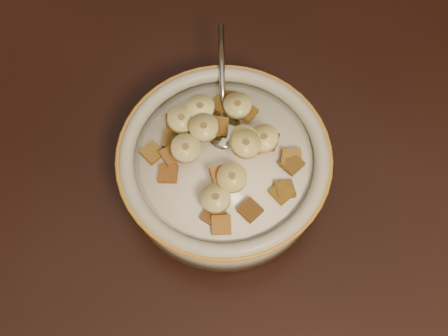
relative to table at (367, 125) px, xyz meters
The scene contains 39 objects.
floor 0.78m from the table, ahead, with size 4.00×4.50×0.10m, color #422816.
table is the anchor object (origin of this frame).
cereal_bowl 0.20m from the table, 124.72° to the right, with size 0.22×0.22×0.05m, color silver.
milk 0.21m from the table, 124.72° to the right, with size 0.18×0.18×0.00m, color white.
spoon 0.20m from the table, 134.76° to the right, with size 0.04×0.05×0.01m, color #A1A5AC.
cereal_square_0 0.19m from the table, 103.51° to the right, with size 0.02×0.02×0.01m, color brown.
cereal_square_1 0.27m from the table, 126.16° to the right, with size 0.02×0.02×0.01m, color brown.
cereal_square_2 0.24m from the table, 140.97° to the right, with size 0.02×0.02×0.01m, color #623410.
cereal_square_3 0.20m from the table, 143.31° to the right, with size 0.02×0.02×0.01m, color brown.
cereal_square_4 0.23m from the table, 134.37° to the right, with size 0.02×0.02×0.01m, color brown.
cereal_square_5 0.26m from the table, 134.73° to the right, with size 0.02×0.02×0.01m, color brown.
cereal_square_6 0.28m from the table, 132.55° to the right, with size 0.02×0.02×0.01m, color brown.
cereal_square_7 0.19m from the table, 146.11° to the right, with size 0.02×0.02×0.01m, color brown.
cereal_square_8 0.16m from the table, 110.92° to the right, with size 0.02×0.02×0.01m, color olive.
cereal_square_9 0.26m from the table, 108.23° to the right, with size 0.02×0.02×0.01m, color brown.
cereal_square_10 0.23m from the table, 106.01° to the right, with size 0.02×0.02×0.01m, color brown.
cereal_square_11 0.18m from the table, 123.21° to the right, with size 0.02×0.02×0.01m, color brown.
cereal_square_12 0.26m from the table, 111.37° to the right, with size 0.02×0.02×0.01m, color brown.
cereal_square_13 0.22m from the table, 133.47° to the right, with size 0.02×0.02×0.01m, color brown.
cereal_square_14 0.19m from the table, 103.29° to the right, with size 0.02×0.02×0.01m, color olive.
cereal_square_15 0.23m from the table, 118.18° to the right, with size 0.02×0.02×0.01m, color #9D5B2A.
cereal_square_16 0.16m from the table, 111.53° to the right, with size 0.02×0.02×0.01m, color olive.
cereal_square_17 0.25m from the table, 139.78° to the right, with size 0.02×0.02×0.01m, color #935C1B.
cereal_square_18 0.17m from the table, 122.98° to the right, with size 0.02×0.02×0.01m, color brown.
cereal_square_19 0.18m from the table, 138.50° to the right, with size 0.02×0.02×0.01m, color brown.
cereal_square_20 0.23m from the table, 138.83° to the right, with size 0.02×0.02×0.01m, color brown.
cereal_square_21 0.16m from the table, 108.88° to the right, with size 0.02×0.02×0.01m, color brown.
cereal_square_22 0.21m from the table, 133.94° to the right, with size 0.02×0.02×0.01m, color #925C18.
cereal_square_23 0.26m from the table, 129.99° to the right, with size 0.02×0.02×0.01m, color brown.
banana_slice_0 0.25m from the table, 113.51° to the right, with size 0.03×0.03×0.01m, color beige.
banana_slice_1 0.26m from the table, 128.55° to the right, with size 0.03×0.03×0.01m, color #E7CC7D.
banana_slice_2 0.23m from the table, 140.15° to the right, with size 0.03×0.03×0.01m, color #FDE79E.
banana_slice_3 0.23m from the table, 115.34° to the right, with size 0.03×0.03×0.01m, color #E3C677.
banana_slice_4 0.19m from the table, 122.14° to the right, with size 0.03×0.03×0.01m, color #FCD77B.
banana_slice_5 0.21m from the table, 121.70° to the right, with size 0.03×0.03×0.01m, color #E9D378.
banana_slice_6 0.19m from the table, 140.19° to the right, with size 0.03×0.03×0.01m, color #D7C789.
banana_slice_7 0.24m from the table, 132.63° to the right, with size 0.03×0.03×0.01m, color #D3C37C.
banana_slice_8 0.25m from the table, 137.42° to the right, with size 0.03×0.03×0.01m, color #DAC682.
banana_slice_9 0.20m from the table, 124.35° to the right, with size 0.03×0.03×0.01m, color #FFF27B.
Camera 1 is at (0.02, -0.39, 1.35)m, focal length 45.00 mm.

